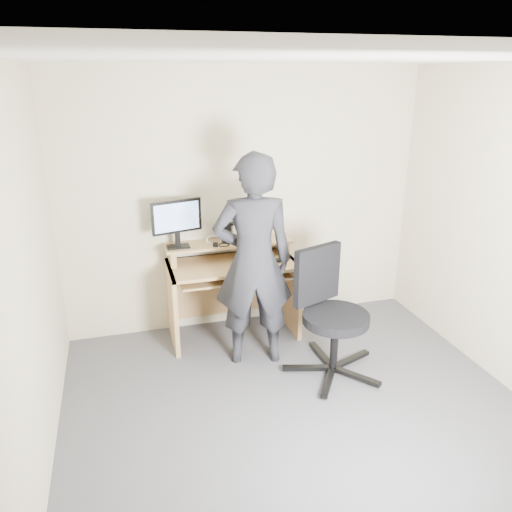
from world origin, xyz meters
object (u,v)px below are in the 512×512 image
monitor (177,220)px  person (253,262)px  desk (231,280)px  office_chair (329,309)px

monitor → person: 0.85m
person → desk: bearing=-73.8°
desk → monitor: bearing=175.4°
monitor → person: size_ratio=0.25×
office_chair → desk: bearing=105.0°
monitor → office_chair: size_ratio=0.44×
office_chair → person: size_ratio=0.57×
monitor → person: (0.55, -0.59, -0.25)m
office_chair → monitor: bearing=119.7°
office_chair → person: (-0.56, 0.33, 0.35)m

